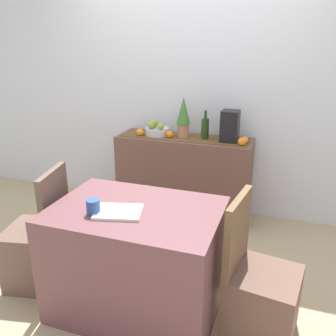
{
  "coord_description": "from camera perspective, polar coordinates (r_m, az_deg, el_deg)",
  "views": [
    {
      "loc": [
        0.94,
        -2.33,
        1.72
      ],
      "look_at": [
        0.02,
        0.36,
        0.7
      ],
      "focal_mm": 37.88,
      "sensor_mm": 36.0,
      "label": 1
    }
  ],
  "objects": [
    {
      "name": "chair_near_window",
      "position": [
        2.85,
        -20.03,
        -12.38
      ],
      "size": [
        0.47,
        0.47,
        0.9
      ],
      "color": "brown",
      "rests_on": "ground"
    },
    {
      "name": "ground_plane",
      "position": [
        3.05,
        -2.58,
        -14.91
      ],
      "size": [
        6.4,
        6.4,
        0.02
      ],
      "primitive_type": "cube",
      "color": "tan",
      "rests_on": "ground"
    },
    {
      "name": "room_wall_rear",
      "position": [
        3.65,
        4.08,
        13.81
      ],
      "size": [
        6.4,
        0.06,
        2.7
      ],
      "primitive_type": "cube",
      "color": "silver",
      "rests_on": "ground"
    },
    {
      "name": "wine_bottle",
      "position": [
        3.42,
        5.98,
        6.34
      ],
      "size": [
        0.07,
        0.07,
        0.28
      ],
      "color": "#233D17",
      "rests_on": "sideboard_console"
    },
    {
      "name": "open_book",
      "position": [
        2.18,
        -7.97,
        -7.01
      ],
      "size": [
        0.32,
        0.27,
        0.02
      ],
      "primitive_type": "cube",
      "rotation": [
        0.0,
        0.0,
        0.25
      ],
      "color": "white",
      "rests_on": "dining_table"
    },
    {
      "name": "orange_loose_end",
      "position": [
        3.27,
        11.81,
        4.17
      ],
      "size": [
        0.08,
        0.08,
        0.08
      ],
      "primitive_type": "sphere",
      "color": "orange",
      "rests_on": "sideboard_console"
    },
    {
      "name": "table_runner",
      "position": [
        3.5,
        2.61,
        4.94
      ],
      "size": [
        1.26,
        0.32,
        0.01
      ],
      "primitive_type": "cube",
      "color": "brown",
      "rests_on": "sideboard_console"
    },
    {
      "name": "fruit_bowl",
      "position": [
        3.58,
        -1.76,
        5.92
      ],
      "size": [
        0.24,
        0.24,
        0.07
      ],
      "primitive_type": "cylinder",
      "color": "silver",
      "rests_on": "table_runner"
    },
    {
      "name": "dining_table",
      "position": [
        2.42,
        -4.97,
        -14.4
      ],
      "size": [
        1.06,
        0.74,
        0.74
      ],
      "primitive_type": "cube",
      "color": "brown",
      "rests_on": "ground"
    },
    {
      "name": "apple_upper",
      "position": [
        3.6,
        -2.28,
        7.23
      ],
      "size": [
        0.08,
        0.08,
        0.08
      ],
      "primitive_type": "sphere",
      "color": "olive",
      "rests_on": "fruit_bowl"
    },
    {
      "name": "orange_loose_near_bowl",
      "position": [
        3.36,
        12.21,
        4.44
      ],
      "size": [
        0.07,
        0.07,
        0.07
      ],
      "primitive_type": "sphere",
      "color": "orange",
      "rests_on": "sideboard_console"
    },
    {
      "name": "coffee_maker",
      "position": [
        3.37,
        9.93,
        6.63
      ],
      "size": [
        0.16,
        0.18,
        0.3
      ],
      "primitive_type": "cube",
      "color": "black",
      "rests_on": "sideboard_console"
    },
    {
      "name": "apple_center",
      "position": [
        3.53,
        -2.72,
        6.89
      ],
      "size": [
        0.07,
        0.07,
        0.07
      ],
      "primitive_type": "sphere",
      "color": "olive",
      "rests_on": "fruit_bowl"
    },
    {
      "name": "sideboard_console",
      "position": [
        3.63,
        2.51,
        -1.44
      ],
      "size": [
        1.34,
        0.42,
        0.83
      ],
      "primitive_type": "cube",
      "color": "brown",
      "rests_on": "ground"
    },
    {
      "name": "orange_loose_mid",
      "position": [
        3.57,
        -4.51,
        5.75
      ],
      "size": [
        0.07,
        0.07,
        0.07
      ],
      "primitive_type": "sphere",
      "color": "orange",
      "rests_on": "sideboard_console"
    },
    {
      "name": "chair_by_corner",
      "position": [
        2.33,
        14.49,
        -19.69
      ],
      "size": [
        0.45,
        0.45,
        0.9
      ],
      "color": "brown",
      "rests_on": "ground"
    },
    {
      "name": "coffee_cup",
      "position": [
        2.18,
        -11.93,
        -6.14
      ],
      "size": [
        0.08,
        0.08,
        0.09
      ],
      "primitive_type": "cylinder",
      "color": "#2C4D91",
      "rests_on": "dining_table"
    },
    {
      "name": "orange_loose_far",
      "position": [
        3.47,
        0.27,
        5.41
      ],
      "size": [
        0.07,
        0.07,
        0.07
      ],
      "primitive_type": "sphere",
      "color": "orange",
      "rests_on": "sideboard_console"
    },
    {
      "name": "apple_left",
      "position": [
        3.5,
        -1.2,
        6.75
      ],
      "size": [
        0.07,
        0.07,
        0.07
      ],
      "primitive_type": "sphere",
      "color": "#86AE3A",
      "rests_on": "fruit_bowl"
    },
    {
      "name": "potted_plant",
      "position": [
        3.45,
        2.5,
        8.37
      ],
      "size": [
        0.13,
        0.13,
        0.4
      ],
      "color": "#AC7752",
      "rests_on": "sideboard_console"
    }
  ]
}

